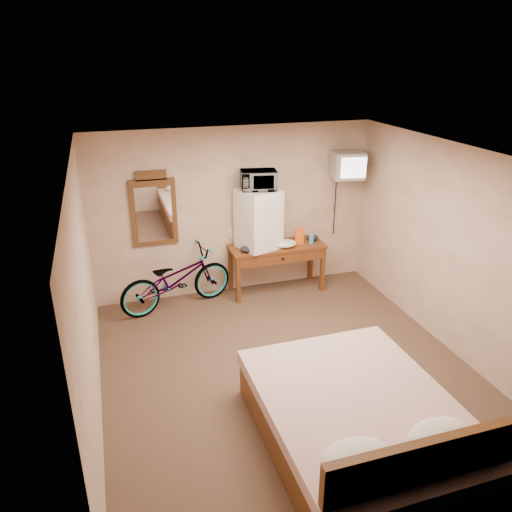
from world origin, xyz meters
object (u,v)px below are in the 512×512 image
object	(u,v)px
microwave	(259,180)
crt_television	(348,165)
bicycle	(176,279)
mini_fridge	(259,219)
wall_mirror	(154,210)
desk	(278,253)
blue_cup	(311,239)
bed	(361,425)

from	to	relation	value
microwave	crt_television	bearing A→B (deg)	9.56
crt_television	microwave	bearing A→B (deg)	178.91
microwave	bicycle	distance (m)	1.83
mini_fridge	wall_mirror	world-z (taller)	wall_mirror
mini_fridge	microwave	distance (m)	0.58
desk	blue_cup	world-z (taller)	blue_cup
desk	mini_fridge	xyz separation A→B (m)	(-0.29, 0.05, 0.55)
crt_television	bicycle	xyz separation A→B (m)	(-2.63, -0.07, -1.45)
bicycle	mini_fridge	bearing A→B (deg)	-100.12
desk	bicycle	size ratio (longest dim) A/B	0.86
desk	bed	world-z (taller)	bed
blue_cup	bed	world-z (taller)	bed
crt_television	wall_mirror	bearing A→B (deg)	174.96
bed	bicycle	bearing A→B (deg)	109.35
blue_cup	bed	xyz separation A→B (m)	(-0.91, -3.33, -0.52)
desk	bicycle	bearing A→B (deg)	-178.21
mini_fridge	bicycle	size ratio (longest dim) A/B	0.52
desk	wall_mirror	world-z (taller)	wall_mirror
crt_television	bicycle	world-z (taller)	crt_television
bicycle	desk	bearing A→B (deg)	-102.79
desk	microwave	xyz separation A→B (m)	(-0.29, 0.05, 1.13)
mini_fridge	crt_television	world-z (taller)	crt_television
mini_fridge	bed	bearing A→B (deg)	-91.67
desk	crt_television	bearing A→B (deg)	1.27
wall_mirror	blue_cup	bearing A→B (deg)	-7.76
blue_cup	bicycle	world-z (taller)	bicycle
crt_television	bicycle	size ratio (longest dim) A/B	0.36
crt_television	bicycle	distance (m)	3.01
bicycle	bed	distance (m)	3.52
bicycle	crt_television	bearing A→B (deg)	-103.01
wall_mirror	bicycle	distance (m)	1.03
blue_cup	bicycle	bearing A→B (deg)	-179.68
bed	microwave	bearing A→B (deg)	88.33
microwave	bed	xyz separation A→B (m)	(-0.10, -3.41, -1.48)
blue_cup	wall_mirror	bearing A→B (deg)	172.24
desk	crt_television	world-z (taller)	crt_television
crt_television	bed	distance (m)	4.03
wall_mirror	mini_fridge	bearing A→B (deg)	-8.68
microwave	bicycle	world-z (taller)	microwave
blue_cup	crt_television	world-z (taller)	crt_television
desk	mini_fridge	bearing A→B (deg)	170.13
desk	bicycle	world-z (taller)	bicycle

